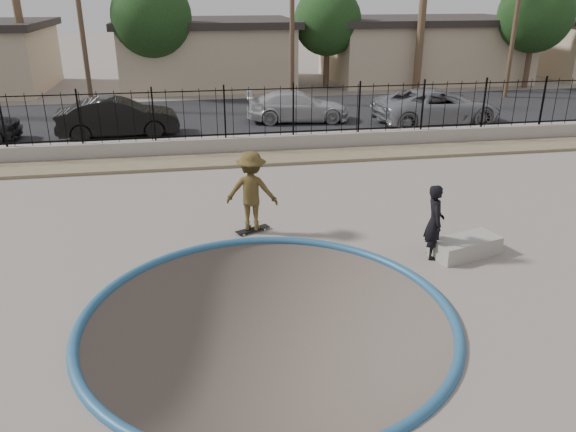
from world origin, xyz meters
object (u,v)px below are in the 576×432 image
at_px(car_c, 298,106).
at_px(concrete_ledge, 465,247).
at_px(skater, 252,195).
at_px(skateboard, 253,229).
at_px(car_d, 437,106).
at_px(videographer, 435,222).
at_px(car_b, 118,118).

bearing_deg(car_c, concrete_ledge, -170.43).
distance_m(skater, skateboard, 0.92).
relative_size(skater, car_d, 0.35).
height_order(videographer, car_d, videographer).
xyz_separation_m(skater, car_b, (-4.25, 10.40, -0.17)).
xyz_separation_m(skateboard, car_d, (9.34, 10.40, 0.75)).
bearing_deg(skateboard, concrete_ledge, -48.23).
bearing_deg(car_b, videographer, -152.17).
relative_size(car_c, car_d, 0.82).
relative_size(videographer, car_c, 0.37).
relative_size(skater, videographer, 1.15).
xyz_separation_m(skater, car_c, (3.40, 12.00, -0.28)).
height_order(car_c, car_d, car_d).
distance_m(car_b, car_d, 13.59).
relative_size(concrete_ledge, car_c, 0.35).
relative_size(skater, concrete_ledge, 1.23).
height_order(car_b, car_c, car_b).
xyz_separation_m(skater, skateboard, (0.00, 0.00, -0.92)).
bearing_deg(videographer, car_b, 45.20).
relative_size(concrete_ledge, car_b, 0.34).
distance_m(videographer, concrete_ledge, 1.03).
bearing_deg(car_b, car_d, -95.16).
height_order(skater, car_d, skater).
bearing_deg(car_b, concrete_ledge, -149.75).
relative_size(car_b, car_d, 0.85).
bearing_deg(skater, videographer, 166.89).
distance_m(concrete_ledge, car_d, 13.38).
height_order(skater, videographer, skater).
height_order(videographer, car_c, videographer).
relative_size(videographer, concrete_ledge, 1.07).
distance_m(skater, car_d, 13.98).
relative_size(videographer, car_b, 0.36).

